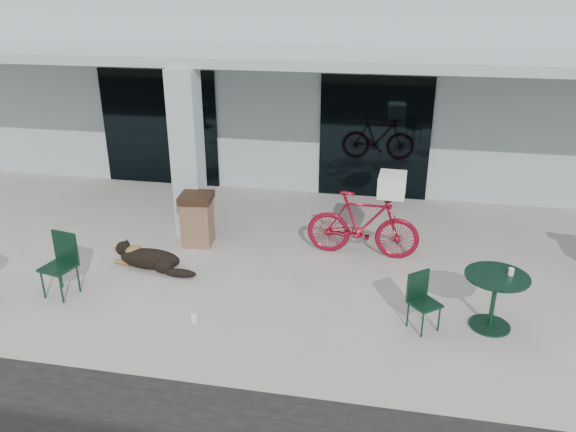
% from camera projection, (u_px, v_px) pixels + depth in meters
% --- Properties ---
extents(ground, '(80.00, 80.00, 0.00)m').
position_uv_depth(ground, '(235.00, 299.00, 8.59)').
color(ground, '#AFABA5').
rests_on(ground, ground).
extents(building, '(22.00, 7.00, 4.50)m').
position_uv_depth(building, '(317.00, 72.00, 15.45)').
color(building, '#9FAFB4').
rests_on(building, ground).
extents(storefront_glass_left, '(2.80, 0.06, 2.70)m').
position_uv_depth(storefront_glass_left, '(160.00, 128.00, 13.16)').
color(storefront_glass_left, black).
rests_on(storefront_glass_left, ground).
extents(storefront_glass_right, '(2.40, 0.06, 2.70)m').
position_uv_depth(storefront_glass_right, '(374.00, 138.00, 12.28)').
color(storefront_glass_right, black).
rests_on(storefront_glass_right, ground).
extents(column, '(0.50, 0.50, 3.12)m').
position_uv_depth(column, '(188.00, 154.00, 10.35)').
color(column, '#9FAFB4').
rests_on(column, ground).
extents(overhang, '(22.00, 2.80, 0.18)m').
position_uv_depth(overhang, '(281.00, 56.00, 10.63)').
color(overhang, '#9FAFB4').
rests_on(overhang, column).
extents(bicycle, '(1.99, 0.65, 1.18)m').
position_uv_depth(bicycle, '(363.00, 224.00, 9.77)').
color(bicycle, maroon).
rests_on(bicycle, ground).
extents(laundry_basket, '(0.47, 0.62, 0.36)m').
position_uv_depth(laundry_basket, '(392.00, 185.00, 9.38)').
color(laundry_basket, white).
rests_on(laundry_basket, bicycle).
extents(dog, '(1.27, 0.64, 0.41)m').
position_uv_depth(dog, '(150.00, 258.00, 9.44)').
color(dog, black).
rests_on(dog, ground).
extents(cup_near_dog, '(0.10, 0.10, 0.11)m').
position_uv_depth(cup_near_dog, '(194.00, 318.00, 7.98)').
color(cup_near_dog, white).
rests_on(cup_near_dog, ground).
extents(cafe_chair_near, '(0.54, 0.57, 0.99)m').
position_uv_depth(cafe_chair_near, '(58.00, 266.00, 8.52)').
color(cafe_chair_near, '#133624').
rests_on(cafe_chair_near, ground).
extents(cafe_table_far, '(1.12, 1.12, 0.81)m').
position_uv_depth(cafe_table_far, '(493.00, 301.00, 7.74)').
color(cafe_table_far, '#133624').
rests_on(cafe_table_far, ground).
extents(cafe_chair_far_a, '(0.54, 0.55, 0.82)m').
position_uv_depth(cafe_chair_far_a, '(425.00, 303.00, 7.69)').
color(cafe_chair_far_a, '#133624').
rests_on(cafe_chair_far_a, ground).
extents(cup_on_table, '(0.09, 0.09, 0.10)m').
position_uv_depth(cup_on_table, '(511.00, 272.00, 7.57)').
color(cup_on_table, white).
rests_on(cup_on_table, cafe_table_far).
extents(trash_receptacle, '(0.63, 0.63, 0.98)m').
position_uv_depth(trash_receptacle, '(198.00, 219.00, 10.25)').
color(trash_receptacle, brown).
rests_on(trash_receptacle, ground).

